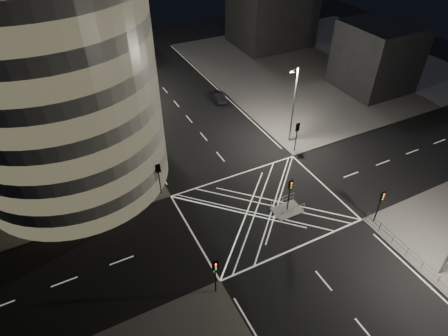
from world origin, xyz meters
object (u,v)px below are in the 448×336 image
traffic_signal_nr (381,201)px  street_lamp_right_far (293,104)px  traffic_signal_nl (215,271)px  sedan (218,96)px  traffic_signal_fl (159,174)px  street_lamp_left_far (99,69)px  traffic_signal_fr (297,132)px  traffic_signal_island (290,190)px  street_lamp_left_near (135,130)px  central_island (287,210)px

traffic_signal_nr → street_lamp_right_far: 16.03m
traffic_signal_nl → sedan: (14.92, 29.94, -2.24)m
traffic_signal_fl → street_lamp_left_far: street_lamp_left_far is taller
traffic_signal_nl → traffic_signal_fr: bearing=37.7°
traffic_signal_fr → traffic_signal_island: same height
traffic_signal_fl → sedan: 22.24m
traffic_signal_nr → sedan: (-2.68, 29.94, -2.24)m
traffic_signal_nl → street_lamp_right_far: 24.27m
street_lamp_right_far → street_lamp_left_near: bearing=171.0°
traffic_signal_fl → traffic_signal_island: same height
traffic_signal_nl → traffic_signal_fr: (17.60, 13.60, 0.00)m
street_lamp_right_far → traffic_signal_nl: bearing=-139.1°
sedan → traffic_signal_nl: bearing=69.8°
central_island → sedan: 24.99m
traffic_signal_nr → sedan: 30.15m
traffic_signal_nl → traffic_signal_nr: size_ratio=1.00×
traffic_signal_nl → street_lamp_right_far: bearing=40.9°
traffic_signal_fr → traffic_signal_island: size_ratio=1.00×
street_lamp_left_near → traffic_signal_fr: bearing=-15.9°
street_lamp_left_far → traffic_signal_fl: bearing=-88.4°
traffic_signal_nr → traffic_signal_island: 8.62m
traffic_signal_fr → street_lamp_left_far: (-18.24, 23.20, 2.63)m
street_lamp_left_near → street_lamp_right_far: bearing=-9.0°
traffic_signal_fl → traffic_signal_island: bearing=-37.5°
central_island → street_lamp_right_far: size_ratio=0.30×
traffic_signal_nl → traffic_signal_nr: same height
traffic_signal_nl → traffic_signal_island: bearing=26.1°
traffic_signal_nr → street_lamp_right_far: street_lamp_right_far is taller
traffic_signal_fr → traffic_signal_nr: 13.60m
central_island → street_lamp_right_far: (7.44, 10.50, 5.47)m
central_island → traffic_signal_island: 2.84m
traffic_signal_nl → traffic_signal_fr: 22.24m
traffic_signal_island → street_lamp_right_far: (7.44, 10.50, 2.63)m
traffic_signal_fl → sedan: size_ratio=0.97×
traffic_signal_fl → street_lamp_right_far: street_lamp_right_far is taller
traffic_signal_island → traffic_signal_fl: bearing=142.5°
central_island → traffic_signal_fr: 11.10m
central_island → sedan: (4.12, 24.64, 0.60)m
street_lamp_left_far → street_lamp_right_far: (18.87, -21.00, 0.00)m
central_island → traffic_signal_fl: bearing=142.5°
central_island → traffic_signal_island: bearing=0.0°
traffic_signal_fr → street_lamp_left_far: 29.63m
traffic_signal_island → street_lamp_left_far: (-11.44, 31.50, 2.63)m
traffic_signal_nr → traffic_signal_nl: bearing=180.0°
traffic_signal_fr → street_lamp_right_far: 3.48m
traffic_signal_nr → street_lamp_left_far: (-18.24, 36.80, 2.63)m
street_lamp_left_near → street_lamp_right_far: (18.87, -3.00, 0.00)m
street_lamp_left_far → sedan: street_lamp_left_far is taller
central_island → traffic_signal_island: (0.00, 0.00, 2.84)m
traffic_signal_nr → street_lamp_right_far: (0.64, 15.80, 2.63)m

